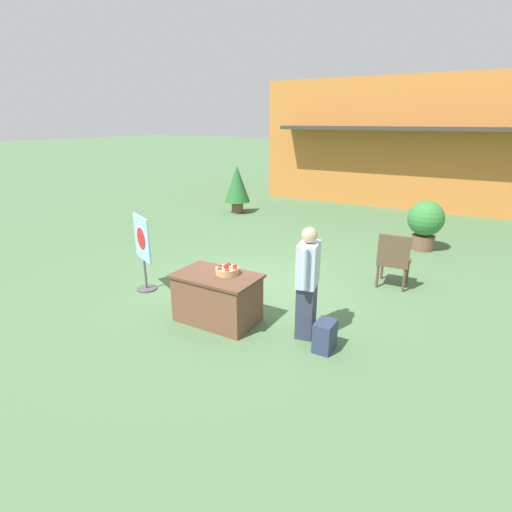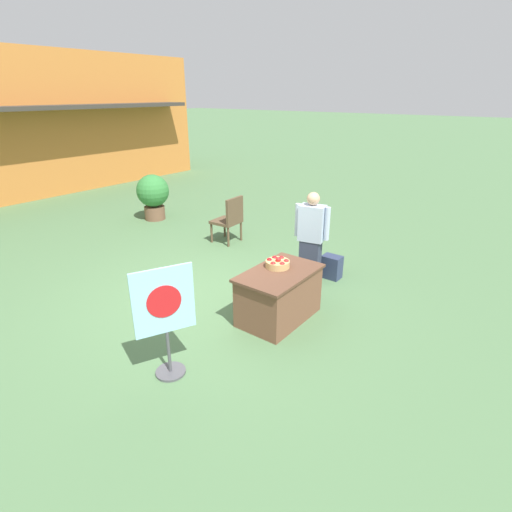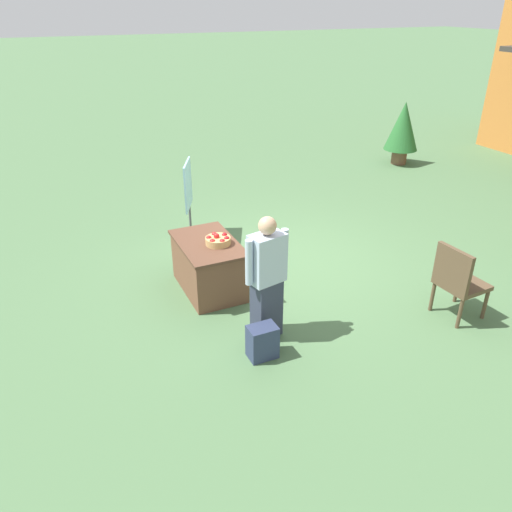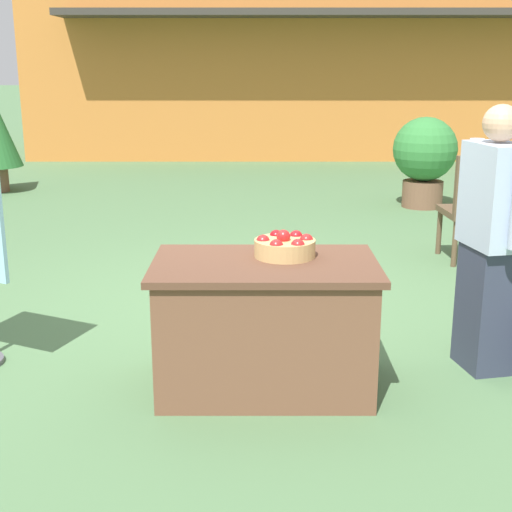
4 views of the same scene
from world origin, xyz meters
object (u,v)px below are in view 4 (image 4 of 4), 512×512
Objects in this scene: apple_basket at (284,246)px; person_visitor at (490,240)px; patio_chair at (476,203)px; potted_plant_far_left at (423,156)px; display_table at (264,325)px.

apple_basket is 1.25m from person_visitor.
potted_plant_far_left is at bearing -6.08° from patio_chair.
patio_chair is 0.88× the size of potted_plant_far_left.
display_table is 3.62× the size of apple_basket.
patio_chair is (0.67, 2.42, -0.25)m from person_visitor.
apple_basket is 5.70m from potted_plant_far_left.
apple_basket is at bearing 140.09° from patio_chair.
person_visitor reaches higher than apple_basket.
person_visitor is 1.37× the size of potted_plant_far_left.
apple_basket is 0.30× the size of potted_plant_far_left.
apple_basket is 0.34× the size of patio_chair.
apple_basket is at bearing -110.89° from potted_plant_far_left.
potted_plant_far_left is (0.12, 2.74, 0.10)m from patio_chair.
display_table is at bearing 139.66° from patio_chair.
patio_chair is (1.91, 2.58, -0.25)m from apple_basket.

